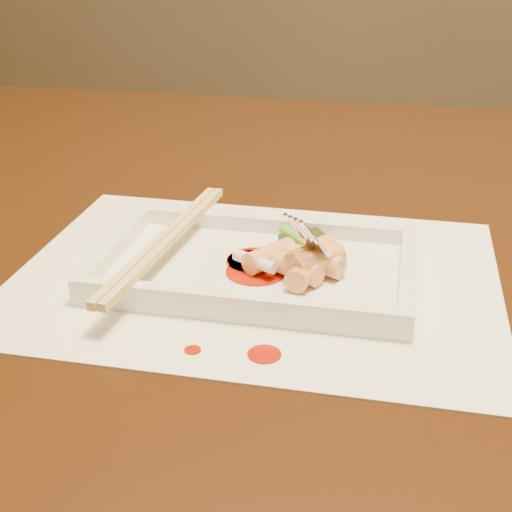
% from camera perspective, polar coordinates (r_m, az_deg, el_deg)
% --- Properties ---
extents(table, '(1.40, 0.90, 0.75)m').
position_cam_1_polar(table, '(0.79, 8.71, -3.23)').
color(table, black).
rests_on(table, ground).
extents(placemat, '(0.40, 0.30, 0.00)m').
position_cam_1_polar(placemat, '(0.60, 0.00, -1.61)').
color(placemat, white).
rests_on(placemat, table).
extents(sauce_splatter_a, '(0.02, 0.02, 0.00)m').
position_cam_1_polar(sauce_splatter_a, '(0.50, 0.67, -7.87)').
color(sauce_splatter_a, '#A41704').
rests_on(sauce_splatter_a, placemat).
extents(sauce_splatter_b, '(0.01, 0.01, 0.00)m').
position_cam_1_polar(sauce_splatter_b, '(0.50, -5.09, -7.49)').
color(sauce_splatter_b, '#A41704').
rests_on(sauce_splatter_b, placemat).
extents(plate_base, '(0.26, 0.16, 0.01)m').
position_cam_1_polar(plate_base, '(0.60, 0.00, -1.21)').
color(plate_base, white).
rests_on(plate_base, placemat).
extents(plate_rim_far, '(0.26, 0.01, 0.01)m').
position_cam_1_polar(plate_rim_far, '(0.66, 1.32, 2.54)').
color(plate_rim_far, white).
rests_on(plate_rim_far, plate_base).
extents(plate_rim_near, '(0.26, 0.01, 0.01)m').
position_cam_1_polar(plate_rim_near, '(0.53, -1.65, -3.74)').
color(plate_rim_near, white).
rests_on(plate_rim_near, plate_base).
extents(plate_rim_left, '(0.01, 0.14, 0.01)m').
position_cam_1_polar(plate_rim_left, '(0.63, -11.17, 0.77)').
color(plate_rim_left, white).
rests_on(plate_rim_left, plate_base).
extents(plate_rim_right, '(0.01, 0.14, 0.01)m').
position_cam_1_polar(plate_rim_right, '(0.58, 12.04, -1.36)').
color(plate_rim_right, white).
rests_on(plate_rim_right, plate_base).
extents(veg_piece, '(0.05, 0.05, 0.01)m').
position_cam_1_polar(veg_piece, '(0.62, 3.92, 1.09)').
color(veg_piece, black).
rests_on(veg_piece, plate_base).
extents(scallion_white, '(0.04, 0.03, 0.01)m').
position_cam_1_polar(scallion_white, '(0.58, -0.09, -0.44)').
color(scallion_white, '#EAEACC').
rests_on(scallion_white, plate_base).
extents(scallion_green, '(0.06, 0.07, 0.01)m').
position_cam_1_polar(scallion_green, '(0.60, 4.32, 0.72)').
color(scallion_green, '#439F19').
rests_on(scallion_green, plate_base).
extents(chopstick_a, '(0.03, 0.24, 0.01)m').
position_cam_1_polar(chopstick_a, '(0.61, -7.59, 1.33)').
color(chopstick_a, '#D9C06C').
rests_on(chopstick_a, plate_rim_near).
extents(chopstick_b, '(0.03, 0.24, 0.01)m').
position_cam_1_polar(chopstick_b, '(0.61, -6.87, 1.27)').
color(chopstick_b, '#D9C06C').
rests_on(chopstick_b, plate_rim_near).
extents(fork, '(0.09, 0.10, 0.14)m').
position_cam_1_polar(fork, '(0.57, 7.28, 5.90)').
color(fork, silver).
rests_on(fork, plate_base).
extents(sauce_blob_0, '(0.05, 0.05, 0.00)m').
position_cam_1_polar(sauce_blob_0, '(0.59, 0.01, -1.24)').
color(sauce_blob_0, '#A41704').
rests_on(sauce_blob_0, plate_base).
extents(sauce_blob_1, '(0.05, 0.05, 0.00)m').
position_cam_1_polar(sauce_blob_1, '(0.60, -0.09, -0.31)').
color(sauce_blob_1, '#A41704').
rests_on(sauce_blob_1, plate_base).
extents(sauce_blob_2, '(0.04, 0.04, 0.00)m').
position_cam_1_polar(sauce_blob_2, '(0.60, -0.37, -0.44)').
color(sauce_blob_2, '#A41704').
rests_on(sauce_blob_2, plate_base).
extents(rice_cake_0, '(0.04, 0.05, 0.02)m').
position_cam_1_polar(rice_cake_0, '(0.59, 1.11, -0.00)').
color(rice_cake_0, '#F1B870').
rests_on(rice_cake_0, plate_base).
extents(rice_cake_1, '(0.03, 0.05, 0.02)m').
position_cam_1_polar(rice_cake_1, '(0.57, 3.84, -1.18)').
color(rice_cake_1, '#F1B870').
rests_on(rice_cake_1, plate_base).
extents(rice_cake_2, '(0.04, 0.05, 0.02)m').
position_cam_1_polar(rice_cake_2, '(0.57, 4.92, -0.38)').
color(rice_cake_2, '#F1B870').
rests_on(rice_cake_2, plate_base).
extents(rice_cake_3, '(0.04, 0.05, 0.02)m').
position_cam_1_polar(rice_cake_3, '(0.60, 4.85, 0.31)').
color(rice_cake_3, '#F1B870').
rests_on(rice_cake_3, plate_base).
extents(rice_cake_4, '(0.05, 0.04, 0.02)m').
position_cam_1_polar(rice_cake_4, '(0.58, 4.68, -0.37)').
color(rice_cake_4, '#F1B870').
rests_on(rice_cake_4, plate_base).
extents(rice_cake_5, '(0.04, 0.05, 0.02)m').
position_cam_1_polar(rice_cake_5, '(0.58, 4.38, 0.16)').
color(rice_cake_5, '#F1B870').
rests_on(rice_cake_5, plate_base).
extents(rice_cake_6, '(0.05, 0.04, 0.02)m').
position_cam_1_polar(rice_cake_6, '(0.57, 3.34, -1.01)').
color(rice_cake_6, '#F1B870').
rests_on(rice_cake_6, plate_base).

